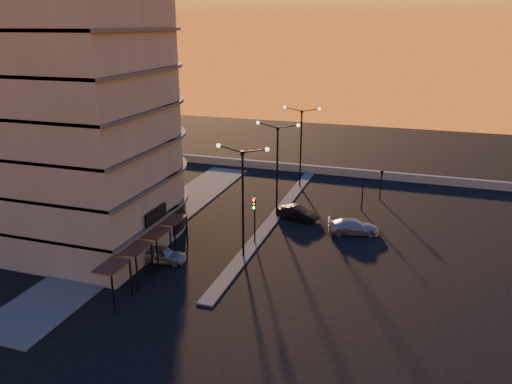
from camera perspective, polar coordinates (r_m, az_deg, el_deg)
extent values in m
plane|color=black|center=(41.86, -1.45, -7.42)|extent=(120.00, 120.00, 0.00)
cube|color=#50504E|center=(49.27, -11.46, -3.58)|extent=(5.00, 40.00, 0.12)
cube|color=#50504E|center=(50.57, 2.36, -2.61)|extent=(1.20, 36.00, 0.12)
cube|color=gray|center=(64.81, 7.99, 2.47)|extent=(44.00, 0.50, 1.00)
cylinder|color=slate|center=(46.33, -17.53, 10.51)|extent=(14.00, 14.00, 25.00)
cube|color=slate|center=(42.40, -21.43, 9.40)|extent=(14.00, 10.00, 25.00)
cylinder|color=black|center=(48.94, -16.29, -2.19)|extent=(14.16, 14.16, 2.40)
cube|color=black|center=(41.41, -11.34, -2.66)|extent=(0.15, 3.20, 1.20)
cylinder|color=black|center=(40.08, -1.50, -1.63)|extent=(0.18, 0.18, 9.00)
cube|color=black|center=(38.77, -1.56, 4.47)|extent=(0.25, 0.25, 0.35)
sphere|color=#FFE5B2|center=(39.37, -4.32, 5.32)|extent=(0.32, 0.32, 0.32)
sphere|color=#FFE5B2|center=(38.05, 1.28, 4.90)|extent=(0.32, 0.32, 0.32)
cylinder|color=black|center=(49.13, 2.43, 2.22)|extent=(0.18, 0.18, 9.00)
cube|color=black|center=(48.06, 2.50, 7.26)|extent=(0.25, 0.25, 0.35)
sphere|color=#FFE5B2|center=(48.55, 0.22, 7.93)|extent=(0.32, 0.32, 0.32)
sphere|color=#FFE5B2|center=(47.48, 4.85, 7.62)|extent=(0.32, 0.32, 0.32)
cylinder|color=black|center=(58.48, 5.14, 4.86)|extent=(0.18, 0.18, 9.00)
cube|color=black|center=(57.59, 5.26, 9.11)|extent=(0.25, 0.25, 0.35)
sphere|color=#FFE5B2|center=(58.00, 3.33, 9.67)|extent=(0.32, 0.32, 0.32)
sphere|color=#FFE5B2|center=(57.11, 7.26, 9.42)|extent=(0.32, 0.32, 0.32)
cylinder|color=black|center=(43.78, -0.14, -3.90)|extent=(0.12, 0.12, 3.20)
cube|color=black|center=(42.84, -0.22, -1.33)|extent=(0.28, 0.16, 1.00)
sphere|color=#FF0C05|center=(42.63, -0.27, -0.93)|extent=(0.20, 0.20, 0.20)
sphere|color=orange|center=(42.75, -0.27, -1.37)|extent=(0.20, 0.20, 0.20)
sphere|color=#0CFF26|center=(42.87, -0.26, -1.81)|extent=(0.20, 0.20, 0.20)
cylinder|color=black|center=(52.42, 12.04, -0.68)|extent=(0.12, 0.12, 2.80)
imported|color=black|center=(51.86, 12.17, 1.20)|extent=(0.13, 0.16, 0.80)
cylinder|color=black|center=(56.09, 14.04, 0.46)|extent=(0.12, 0.12, 2.80)
imported|color=black|center=(55.57, 14.19, 2.22)|extent=(0.42, 1.99, 0.80)
imported|color=#9C9EA3|center=(41.41, -10.73, -7.03)|extent=(4.18, 2.25, 1.35)
imported|color=black|center=(49.40, 4.76, -2.42)|extent=(4.30, 2.23, 1.35)
imported|color=#96989D|center=(46.90, 11.08, -3.91)|extent=(4.96, 2.89, 1.35)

